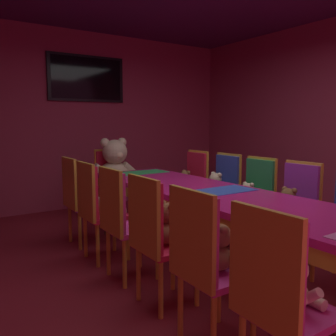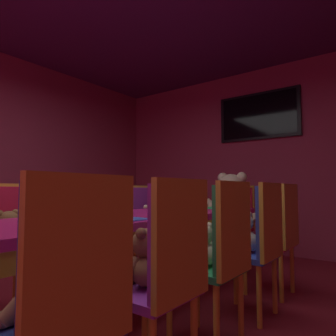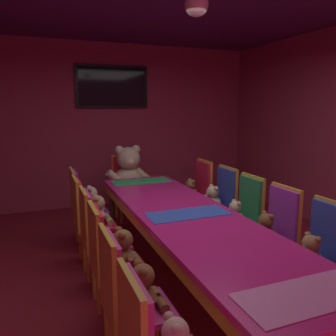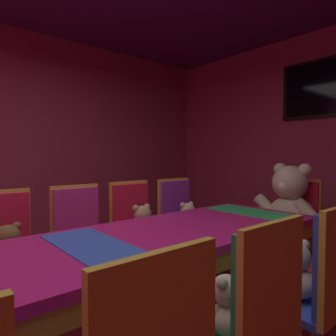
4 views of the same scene
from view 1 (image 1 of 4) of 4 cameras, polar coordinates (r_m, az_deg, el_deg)
name	(u,v)px [view 1 (image 1 of 4)]	position (r m, az deg, el deg)	size (l,w,h in m)	color
ground_plane	(215,270)	(3.53, 7.35, -15.62)	(7.90, 7.90, 0.00)	maroon
wall_back	(86,120)	(6.04, -12.82, 7.34)	(5.20, 0.12, 2.80)	#99334C
banquet_table	(216,201)	(3.33, 7.53, -5.13)	(0.90, 3.48, 0.75)	#C61E72
chair_left_0	(274,288)	(1.84, 16.40, -17.72)	(0.42, 0.41, 0.98)	#CC338C
teddy_left_0	(294,285)	(1.95, 19.21, -17.00)	(0.22, 0.29, 0.27)	beige
chair_left_1	(201,253)	(2.20, 5.29, -13.21)	(0.42, 0.41, 0.98)	#CC338C
teddy_left_1	(220,250)	(2.29, 8.19, -12.65)	(0.25, 0.32, 0.30)	brown
chair_left_2	(153,229)	(2.66, -2.37, -9.59)	(0.42, 0.41, 0.98)	red
teddy_left_2	(170,226)	(2.73, 0.29, -9.09)	(0.27, 0.34, 0.32)	brown
chair_left_3	(119,213)	(3.13, -7.68, -7.06)	(0.42, 0.41, 0.98)	#CC338C
chair_left_4	(94,202)	(3.61, -11.59, -5.24)	(0.42, 0.41, 0.98)	red
teddy_left_4	(108,200)	(3.66, -9.45, -4.95)	(0.27, 0.35, 0.33)	tan
chair_left_5	(77,193)	(4.11, -14.15, -3.78)	(0.42, 0.41, 0.98)	purple
teddy_left_5	(89,192)	(4.16, -12.26, -3.73)	(0.25, 0.32, 0.30)	beige
chair_right_2	(297,202)	(3.76, 19.67, -5.01)	(0.42, 0.41, 0.98)	purple
teddy_right_2	(287,205)	(3.65, 18.29, -5.52)	(0.24, 0.31, 0.29)	brown
chair_right_3	(256,193)	(4.10, 13.70, -3.81)	(0.42, 0.41, 0.98)	#268C4C
teddy_right_3	(247,196)	(4.00, 12.30, -4.38)	(0.22, 0.28, 0.27)	beige
chair_right_4	(224,185)	(4.51, 8.79, -2.70)	(0.42, 0.41, 0.98)	#2D47B2
teddy_right_4	(215,187)	(4.41, 7.38, -2.96)	(0.25, 0.33, 0.31)	beige
chair_right_5	(193,179)	(4.93, 4.03, -1.80)	(0.42, 0.41, 0.98)	red
teddy_right_5	(185,182)	(4.85, 2.69, -2.19)	(0.22, 0.29, 0.27)	olive
throne_chair	(110,176)	(5.25, -9.04, -1.31)	(0.41, 0.42, 0.98)	red
king_teddy_bear	(115,167)	(5.08, -8.27, 0.19)	(0.73, 0.57, 0.69)	beige
wall_tv	(87,79)	(5.99, -12.67, 13.58)	(1.23, 0.06, 0.71)	black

